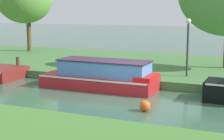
{
  "coord_description": "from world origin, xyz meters",
  "views": [
    {
      "loc": [
        5.35,
        -13.52,
        3.64
      ],
      "look_at": [
        -1.15,
        1.2,
        0.9
      ],
      "focal_mm": 58.37,
      "sensor_mm": 36.0,
      "label": 1
    }
  ],
  "objects_px": {
    "red_barge": "(102,76)",
    "mooring_post_near": "(18,62)",
    "channel_buoy": "(145,106)",
    "lamp_post": "(188,40)"
  },
  "relations": [
    {
      "from": "red_barge",
      "to": "mooring_post_near",
      "type": "distance_m",
      "value": 5.81
    },
    {
      "from": "mooring_post_near",
      "to": "channel_buoy",
      "type": "relative_size",
      "value": 1.54
    },
    {
      "from": "lamp_post",
      "to": "channel_buoy",
      "type": "xyz_separation_m",
      "value": [
        -0.34,
        -5.22,
        -1.95
      ]
    },
    {
      "from": "mooring_post_near",
      "to": "channel_buoy",
      "type": "bearing_deg",
      "value": -24.53
    },
    {
      "from": "red_barge",
      "to": "lamp_post",
      "type": "distance_m",
      "value": 4.45
    },
    {
      "from": "lamp_post",
      "to": "channel_buoy",
      "type": "relative_size",
      "value": 6.96
    },
    {
      "from": "red_barge",
      "to": "channel_buoy",
      "type": "height_order",
      "value": "red_barge"
    },
    {
      "from": "lamp_post",
      "to": "channel_buoy",
      "type": "height_order",
      "value": "lamp_post"
    },
    {
      "from": "red_barge",
      "to": "channel_buoy",
      "type": "xyz_separation_m",
      "value": [
        3.01,
        -2.73,
        -0.38
      ]
    },
    {
      "from": "lamp_post",
      "to": "mooring_post_near",
      "type": "bearing_deg",
      "value": -172.09
    }
  ]
}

